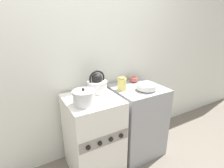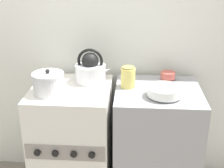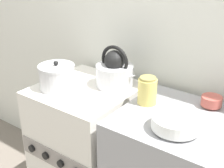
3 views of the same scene
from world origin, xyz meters
The scene contains 8 objects.
wall_back centered at (0.00, 0.63, 1.25)m, with size 7.00×0.06×2.50m.
stove centered at (0.00, 0.28, 0.44)m, with size 0.54×0.58×0.88m.
counter centered at (0.60, 0.28, 0.44)m, with size 0.58×0.56×0.88m.
kettle centered at (0.12, 0.40, 0.97)m, with size 0.27×0.22×0.25m.
cooking_pot centered at (-0.12, 0.18, 0.95)m, with size 0.21×0.21×0.17m.
enamel_bowl centered at (0.63, 0.17, 0.92)m, with size 0.22×0.22×0.07m.
small_ceramic_bowl centered at (0.68, 0.48, 0.92)m, with size 0.10×0.10×0.06m.
storage_jar centered at (0.39, 0.32, 0.95)m, with size 0.10×0.10×0.15m.
Camera 1 is at (-0.63, -1.24, 1.61)m, focal length 28.00 mm.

